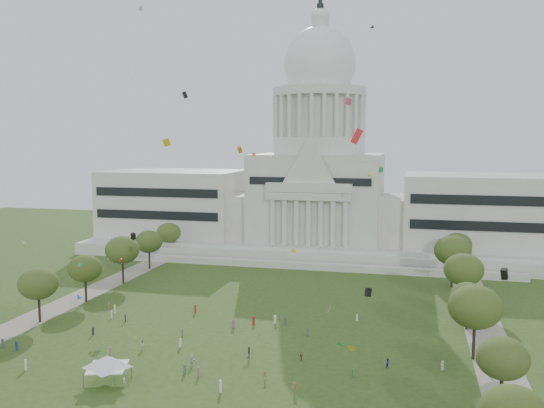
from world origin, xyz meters
TOP-DOWN VIEW (x-y plane):
  - ground at (0.00, 0.00)m, footprint 400.00×400.00m
  - capitol at (0.00, 113.59)m, footprint 160.00×64.50m
  - path_left at (-48.00, 30.00)m, footprint 8.00×160.00m
  - path_right at (48.00, 30.00)m, footprint 8.00×160.00m
  - row_tree_r_1 at (46.22, -1.75)m, footprint 7.58×7.58m
  - row_tree_l_2 at (-45.04, 17.30)m, footprint 8.42×8.42m
  - row_tree_r_2 at (44.17, 17.44)m, footprint 9.55×9.55m
  - row_tree_l_3 at (-44.09, 33.92)m, footprint 8.12×8.12m
  - row_tree_r_3 at (44.40, 34.48)m, footprint 7.01×7.01m
  - row_tree_l_4 at (-44.08, 52.42)m, footprint 9.29×9.29m
  - row_tree_r_4 at (44.76, 50.04)m, footprint 9.19×9.19m
  - row_tree_l_5 at (-45.22, 71.01)m, footprint 8.33×8.33m
  - row_tree_r_5 at (43.49, 70.19)m, footprint 9.82×9.82m
  - row_tree_l_6 at (-46.87, 89.14)m, footprint 8.19×8.19m
  - row_tree_r_6 at (45.96, 88.13)m, footprint 8.42×8.42m
  - event_tent at (-14.54, -7.33)m, footprint 10.39×10.39m
  - person_0 at (38.56, 10.76)m, footprint 0.91×1.04m
  - person_2 at (29.48, 9.64)m, footprint 0.94×1.00m
  - person_3 at (10.02, -0.44)m, footprint 0.93×1.21m
  - person_4 at (4.74, 8.51)m, footprint 0.87×1.30m
  - person_5 at (-3.94, 2.62)m, footprint 1.97×1.39m
  - person_7 at (-11.46, -7.68)m, footprint 0.66×0.59m
  - person_8 at (-15.86, 7.60)m, footprint 1.02×0.74m
  - person_9 at (15.76, -4.15)m, footprint 1.38×1.19m
  - person_10 at (14.23, 9.40)m, footprint 0.91×1.14m
  - distant_crowd at (-12.16, 15.28)m, footprint 66.45×41.56m
  - kite_swarm at (2.26, 11.08)m, footprint 89.91×106.37m

SIDE VIEW (x-z plane):
  - ground at x=0.00m, z-range 0.00..0.00m
  - path_left at x=-48.00m, z-range 0.00..0.04m
  - path_right at x=48.00m, z-range 0.00..0.04m
  - person_7 at x=-11.46m, z-range 0.00..1.48m
  - person_3 at x=10.02m, z-range 0.00..1.68m
  - person_10 at x=14.23m, z-range 0.00..1.71m
  - distant_crowd at x=-12.16m, z-range -0.10..1.85m
  - person_2 at x=29.48m, z-range 0.00..1.76m
  - person_0 at x=38.56m, z-range 0.00..1.78m
  - person_9 at x=15.76m, z-range 0.00..1.91m
  - person_8 at x=-15.86m, z-range 0.00..1.92m
  - person_5 at x=-3.94m, z-range 0.00..1.98m
  - person_4 at x=4.74m, z-range 0.00..2.04m
  - event_tent at x=-14.54m, z-range 1.28..5.92m
  - row_tree_r_3 at x=44.40m, z-range 2.09..12.07m
  - row_tree_r_1 at x=46.22m, z-range 2.27..13.04m
  - row_tree_l_3 at x=-44.09m, z-range 2.43..13.98m
  - row_tree_l_6 at x=-46.87m, z-range 2.45..14.09m
  - row_tree_l_5 at x=-45.22m, z-range 2.49..14.34m
  - row_tree_r_6 at x=45.96m, z-range 2.52..14.49m
  - row_tree_l_2 at x=-45.04m, z-range 2.52..14.49m
  - row_tree_r_4 at x=44.76m, z-range 2.76..15.82m
  - row_tree_l_4 at x=-44.08m, z-range 2.79..16.00m
  - row_tree_r_2 at x=44.17m, z-range 2.87..16.45m
  - row_tree_r_5 at x=43.49m, z-range 2.95..16.91m
  - capitol at x=0.00m, z-range -23.35..67.95m
  - kite_swarm at x=2.26m, z-range -7.03..57.84m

